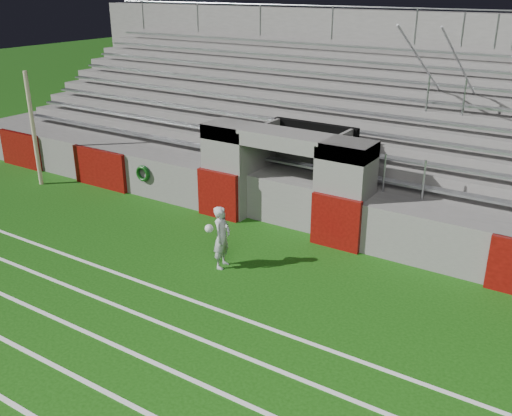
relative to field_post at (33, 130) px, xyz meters
The scene contains 6 objects.
ground 8.82m from the field_post, 13.87° to the right, with size 90.00×90.00×0.00m, color #13430B.
field_post is the anchor object (origin of this frame).
field_markings 11.12m from the field_post, 40.15° to the right, with size 28.00×8.09×0.01m.
stadium_structure 10.26m from the field_post, 35.14° to the left, with size 26.00×8.48×5.42m.
goalkeeper_with_ball 8.62m from the field_post, ahead, with size 0.47×0.68×1.50m.
hose_coil 4.02m from the field_post, 12.74° to the left, with size 0.51×0.14×0.51m.
Camera 1 is at (7.14, -8.96, 6.23)m, focal length 40.00 mm.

